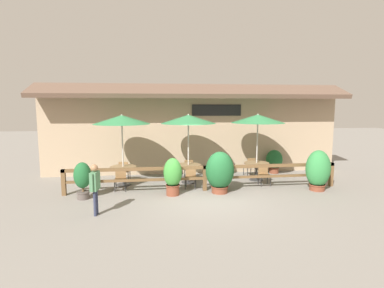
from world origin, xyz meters
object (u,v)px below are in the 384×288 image
Objects in this scene: chair_middle_streetside at (191,176)px; potted_plant_tall_tropical at (83,178)px; dining_table_far at (257,166)px; potted_plant_small_flowering at (220,172)px; chair_far_streetside at (264,174)px; chair_near_wallside at (124,170)px; potted_plant_corner_fern at (173,176)px; potted_plant_broad_leaf at (274,160)px; dining_table_near at (123,170)px; patio_umbrella_far at (258,119)px; chair_near_streetside at (120,178)px; patio_umbrella_near at (122,120)px; chair_far_wallside at (250,166)px; patio_umbrella_middle at (188,119)px; pedestrian at (95,183)px; dining_table_middle at (188,168)px; potted_plant_entrance_palm at (318,170)px; chair_middle_wallside at (188,168)px.

chair_middle_streetside is 0.65× the size of potted_plant_tall_tropical.
dining_table_far is (2.97, 0.86, 0.15)m from chair_middle_streetside.
potted_plant_small_flowering reaches higher than chair_middle_streetside.
chair_far_streetside is (3.01, 0.06, 0.00)m from chair_middle_streetside.
chair_near_wallside is 0.55× the size of potted_plant_small_flowering.
potted_plant_broad_leaf is (5.02, 2.94, -0.10)m from potted_plant_corner_fern.
chair_middle_streetside is (2.66, -0.74, -0.15)m from dining_table_near.
potted_plant_small_flowering is (-1.98, -1.66, -1.86)m from patio_umbrella_far.
dining_table_near is 1.26× the size of chair_near_streetside.
potted_plant_broad_leaf is (6.92, 1.32, -0.01)m from dining_table_near.
patio_umbrella_near is 6.09m from chair_far_wallside.
patio_umbrella_middle is at bearing 173.23° from chair_near_wallside.
patio_umbrella_far is (5.63, 0.12, 0.00)m from patio_umbrella_near.
chair_middle_streetside is 1.31m from potted_plant_small_flowering.
patio_umbrella_far is (2.97, 0.86, 2.19)m from chair_middle_streetside.
pedestrian is (-4.11, -1.81, 0.19)m from potted_plant_small_flowering.
chair_near_wallside reaches higher than dining_table_far.
dining_table_near is 0.95× the size of potted_plant_broad_leaf.
patio_umbrella_far is 2.71× the size of dining_table_far.
dining_table_middle is at bearing -178.72° from dining_table_far.
patio_umbrella_near is 3.41× the size of chair_near_streetside.
chair_near_streetside is at bearing -92.88° from dining_table_near.
chair_near_wallside is 0.29× the size of patio_umbrella_far.
patio_umbrella_near is 1.86× the size of potted_plant_entrance_palm.
chair_far_wallside is at bearing 51.45° from potted_plant_small_flowering.
potted_plant_corner_fern is at bearing 1.38° from potted_plant_tall_tropical.
potted_plant_corner_fern is at bearing 179.34° from potted_plant_entrance_palm.
chair_near_wallside is 1.00× the size of chair_middle_streetside.
potted_plant_broad_leaf is (4.26, 1.27, -2.04)m from patio_umbrella_middle.
patio_umbrella_far reaches higher than potted_plant_corner_fern.
chair_near_wallside reaches higher than dining_table_middle.
chair_near_streetside is 0.29× the size of patio_umbrella_far.
chair_near_wallside is at bearing 93.14° from dining_table_near.
chair_middle_wallside is 2.58m from potted_plant_small_flowering.
potted_plant_corner_fern is at bearing 58.06° from chair_middle_wallside.
patio_umbrella_middle reaches higher than potted_plant_corner_fern.
patio_umbrella_far is 1.87× the size of potted_plant_small_flowering.
patio_umbrella_middle reaches higher than chair_far_wallside.
potted_plant_entrance_palm is (1.78, -1.80, -1.87)m from patio_umbrella_far.
chair_middle_streetside is 1.00× the size of chair_far_wallside.
dining_table_near is 5.63m from dining_table_far.
chair_near_wallside and chair_far_streetside have the same top height.
potted_plant_corner_fern is (1.91, -1.62, -1.94)m from patio_umbrella_near.
dining_table_near is 1.26× the size of chair_far_streetside.
dining_table_near is 5.99m from patio_umbrella_far.
chair_middle_wallside and chair_far_streetside have the same top height.
potted_plant_entrance_palm is (7.45, -0.95, 0.32)m from chair_near_streetside.
chair_far_streetside is 2.22m from potted_plant_small_flowering.
dining_table_middle is 1.26× the size of chair_middle_streetside.
patio_umbrella_middle reaches higher than dining_table_near.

